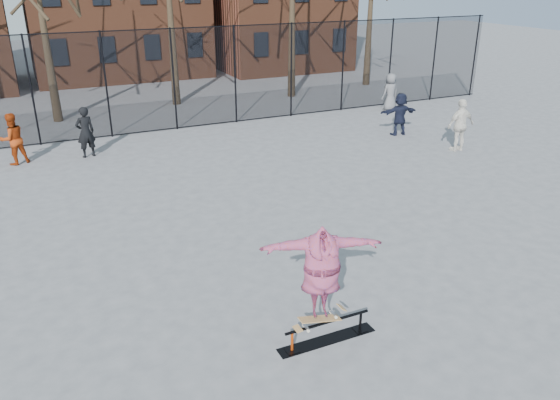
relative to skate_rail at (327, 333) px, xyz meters
name	(u,v)px	position (x,y,z in m)	size (l,w,h in m)	color
ground	(291,291)	(0.13, 1.72, -0.16)	(100.00, 100.00, 0.00)	slate
skate_rail	(327,333)	(0.00, 0.00, 0.00)	(1.84, 0.28, 0.41)	black
skateboard	(320,321)	(-0.16, 0.00, 0.30)	(0.85, 0.20, 0.10)	#A67242
skater	(321,276)	(-0.16, 0.00, 1.17)	(2.03, 0.55, 1.65)	#3A3688
bystander_black	(85,132)	(-2.43, 12.50, 0.72)	(0.64, 0.42, 1.77)	black
bystander_red	(13,139)	(-4.71, 12.72, 0.70)	(0.84, 0.65, 1.72)	#99320D
bystander_white	(460,125)	(9.72, 7.58, 0.78)	(1.10, 0.46, 1.88)	silver
bystander_navy	(400,114)	(9.05, 10.20, 0.67)	(1.54, 0.49, 1.66)	#181C30
bystander_extra	(390,92)	(11.13, 13.72, 0.69)	(0.83, 0.54, 1.70)	slate
fence	(143,81)	(0.12, 14.72, 1.90)	(34.03, 0.07, 4.00)	black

